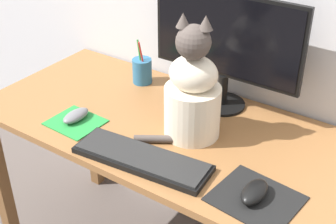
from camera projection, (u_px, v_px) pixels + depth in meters
name	position (u px, v px, depth m)	size (l,w,h in m)	color
desk	(175.00, 151.00, 1.64)	(1.41, 0.63, 0.73)	brown
monitor	(226.00, 43.00, 1.58)	(0.55, 0.17, 0.42)	black
keyboard	(142.00, 158.00, 1.42)	(0.44, 0.18, 0.02)	black
mousepad_left	(76.00, 122.00, 1.61)	(0.18, 0.16, 0.00)	#238438
mousepad_right	(256.00, 199.00, 1.28)	(0.24, 0.22, 0.00)	black
computer_mouse_left	(76.00, 116.00, 1.61)	(0.06, 0.11, 0.03)	slate
computer_mouse_right	(254.00, 192.00, 1.27)	(0.06, 0.11, 0.04)	black
cat	(193.00, 93.00, 1.47)	(0.24, 0.27, 0.42)	beige
pen_cup	(142.00, 71.00, 1.84)	(0.08, 0.08, 0.18)	#286089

